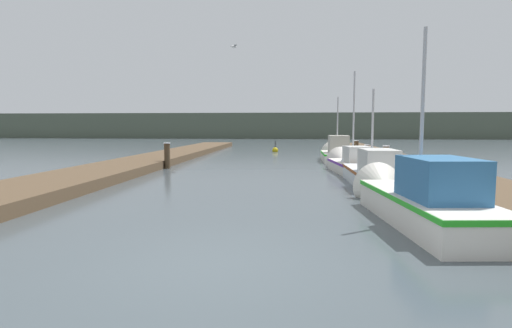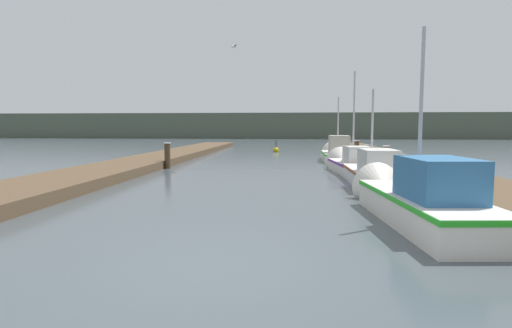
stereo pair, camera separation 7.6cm
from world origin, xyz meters
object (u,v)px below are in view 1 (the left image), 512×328
Objects in this scene: mooring_piling_2 at (167,155)px; mooring_piling_3 at (356,150)px; fishing_boat_0 at (416,198)px; fishing_boat_3 at (337,153)px; fishing_boat_2 at (351,163)px; channel_buoy at (275,150)px; fishing_boat_1 at (369,172)px; mooring_piling_1 at (386,159)px; seagull_lead at (234,47)px; mooring_piling_0 at (367,155)px.

mooring_piling_2 reaches higher than mooring_piling_3.
fishing_boat_0 is 1.20× the size of fishing_boat_3.
fishing_boat_2 reaches higher than channel_buoy.
fishing_boat_1 is 10.40m from mooring_piling_3.
seagull_lead is at bearing 169.90° from mooring_piling_1.
fishing_boat_1 reaches higher than mooring_piling_0.
seagull_lead reaches higher than fishing_boat_1.
fishing_boat_1 is at bearing -99.65° from mooring_piling_0.
fishing_boat_1 reaches higher than mooring_piling_3.
channel_buoy is at bearing 115.54° from mooring_piling_0.
mooring_piling_2 is (-8.81, 0.43, 0.28)m from fishing_boat_2.
fishing_boat_0 is 23.58m from channel_buoy.
fishing_boat_0 is at bearing -94.33° from mooring_piling_3.
seagull_lead is at bearing -135.60° from fishing_boat_3.
fishing_boat_1 is 1.28× the size of fishing_boat_2.
seagull_lead reaches higher than mooring_piling_3.
channel_buoy is at bearing 94.24° from fishing_boat_0.
fishing_boat_2 is at bearing -100.95° from mooring_piling_3.
fishing_boat_0 is at bearing -48.47° from mooring_piling_2.
mooring_piling_2 is (-10.02, -2.22, 0.08)m from mooring_piling_0.
seagull_lead is (-6.78, -5.81, 5.26)m from mooring_piling_3.
fishing_boat_3 is 3.88× the size of mooring_piling_1.
channel_buoy is (4.77, 13.22, -0.50)m from mooring_piling_2.
mooring_piling_3 is at bearing 89.27° from mooring_piling_0.
fishing_boat_0 is at bearing -95.32° from fishing_boat_2.
channel_buoy is (-5.30, 7.14, -0.47)m from mooring_piling_3.
mooring_piling_0 is at bearing 12.50° from mooring_piling_2.
fishing_boat_2 is 4.51× the size of mooring_piling_0.
fishing_boat_0 reaches higher than mooring_piling_0.
fishing_boat_2 is 5.95m from fishing_boat_3.
fishing_boat_3 is at bearing 89.73° from fishing_boat_1.
mooring_piling_1 is at bearing -5.43° from mooring_piling_2.
seagull_lead is at bearing 112.72° from fishing_boat_0.
fishing_boat_2 reaches higher than fishing_boat_1.
fishing_boat_1 is at bearing -76.64° from channel_buoy.
channel_buoy is at bearing 70.16° from mooring_piling_2.
seagull_lead is (-1.48, -12.95, 5.73)m from channel_buoy.
fishing_boat_2 is 3.96× the size of mooring_piling_2.
fishing_boat_1 is 5.28× the size of mooring_piling_1.
fishing_boat_2 is 6.64m from mooring_piling_3.
seagull_lead is at bearing -96.52° from channel_buoy.
fishing_boat_3 reaches higher than mooring_piling_1.
mooring_piling_0 is at bearing 78.80° from fishing_boat_0.
mooring_piling_1 is at bearing -132.16° from seagull_lead.
fishing_boat_1 is at bearing 83.59° from fishing_boat_0.
channel_buoy is 14.24m from seagull_lead.
fishing_boat_2 is 2.93m from mooring_piling_0.
fishing_boat_1 is 9.89m from mooring_piling_2.
mooring_piling_2 is 1.29× the size of channel_buoy.
fishing_boat_3 is at bearing 110.02° from mooring_piling_0.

